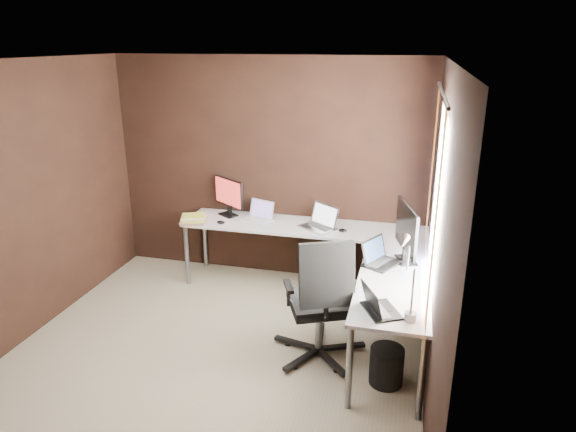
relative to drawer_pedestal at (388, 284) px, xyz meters
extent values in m
cube|color=tan|center=(-1.43, -1.15, -0.30)|extent=(3.60, 3.60, 0.00)
cube|color=white|center=(-1.43, -1.15, 2.20)|extent=(3.60, 3.60, 0.00)
cube|color=black|center=(-1.43, 0.65, 0.95)|extent=(3.60, 0.00, 2.50)
cube|color=black|center=(-1.43, -2.95, 0.95)|extent=(3.60, 0.00, 2.50)
cube|color=black|center=(-3.23, -1.15, 0.95)|extent=(0.00, 3.60, 2.50)
cube|color=black|center=(0.37, -1.15, 0.95)|extent=(0.00, 3.60, 2.50)
cube|color=white|center=(0.36, -0.80, 1.15)|extent=(0.00, 1.00, 1.30)
cube|color=orange|center=(0.32, -1.53, 0.95)|extent=(0.01, 0.35, 2.00)
cube|color=orange|center=(0.32, -0.08, 0.95)|extent=(0.01, 0.35, 2.00)
cylinder|color=slate|center=(0.32, -0.80, 1.98)|extent=(0.02, 1.90, 0.02)
cube|color=white|center=(-0.96, 0.35, 0.41)|extent=(2.65, 0.60, 0.03)
cube|color=white|center=(0.07, -0.78, 0.41)|extent=(0.60, 1.65, 0.03)
cylinder|color=slate|center=(-2.24, 0.09, 0.05)|extent=(0.05, 0.05, 0.70)
cylinder|color=slate|center=(-2.24, 0.61, 0.05)|extent=(0.05, 0.05, 0.70)
cylinder|color=slate|center=(-0.19, -1.56, 0.05)|extent=(0.05, 0.05, 0.70)
cylinder|color=slate|center=(0.33, -1.56, 0.05)|extent=(0.05, 0.05, 0.70)
cylinder|color=slate|center=(0.33, 0.61, 0.05)|extent=(0.05, 0.05, 0.70)
cube|color=white|center=(0.00, 0.00, 0.00)|extent=(0.42, 0.50, 0.60)
cube|color=black|center=(-1.87, 0.47, 0.44)|extent=(0.26, 0.24, 0.01)
cube|color=black|center=(-1.86, 0.48, 0.49)|extent=(0.06, 0.05, 0.10)
cube|color=black|center=(-1.86, 0.48, 0.70)|extent=(0.43, 0.30, 0.32)
cube|color=red|center=(-1.87, 0.47, 0.70)|extent=(0.39, 0.27, 0.29)
cube|color=black|center=(0.16, -0.36, 0.44)|extent=(0.22, 0.28, 0.01)
cube|color=black|center=(0.14, -0.36, 0.50)|extent=(0.05, 0.06, 0.11)
cube|color=black|center=(0.14, -0.36, 0.76)|extent=(0.20, 0.64, 0.41)
cube|color=#1E34A6|center=(0.15, -0.36, 0.76)|extent=(0.18, 0.60, 0.38)
cube|color=white|center=(-1.49, 0.38, 0.44)|extent=(0.37, 0.32, 0.02)
cube|color=white|center=(-1.46, 0.46, 0.54)|extent=(0.32, 0.17, 0.20)
cube|color=#8366AB|center=(-1.47, 0.46, 0.54)|extent=(0.28, 0.14, 0.17)
cube|color=silver|center=(-0.79, 0.29, 0.44)|extent=(0.45, 0.43, 0.02)
cube|color=silver|center=(-0.73, 0.37, 0.56)|extent=(0.34, 0.27, 0.23)
cube|color=white|center=(-0.73, 0.37, 0.56)|extent=(0.30, 0.24, 0.20)
cube|color=black|center=(-0.06, -0.48, 0.44)|extent=(0.37, 0.41, 0.02)
cube|color=black|center=(-0.14, -0.44, 0.55)|extent=(0.22, 0.33, 0.21)
cube|color=#152035|center=(-0.13, -0.44, 0.55)|extent=(0.19, 0.29, 0.18)
cube|color=black|center=(0.00, -1.34, 0.44)|extent=(0.34, 0.38, 0.02)
cube|color=black|center=(-0.07, -1.38, 0.54)|extent=(0.20, 0.31, 0.20)
cube|color=#C85A6D|center=(-0.07, -1.38, 0.54)|extent=(0.17, 0.27, 0.17)
cube|color=#9A7653|center=(-2.16, 0.15, 0.44)|extent=(0.31, 0.27, 0.03)
cube|color=#DAE144|center=(-2.16, 0.15, 0.47)|extent=(0.29, 0.26, 0.02)
cube|color=beige|center=(-2.16, 0.15, 0.49)|extent=(0.32, 0.28, 0.02)
cube|color=#DAE144|center=(-2.16, 0.15, 0.51)|extent=(0.29, 0.27, 0.02)
ellipsoid|color=black|center=(-1.85, 0.18, 0.45)|extent=(0.11, 0.08, 0.04)
ellipsoid|color=black|center=(-0.51, 0.25, 0.45)|extent=(0.09, 0.06, 0.04)
cylinder|color=slate|center=(0.22, -1.43, 0.46)|extent=(0.09, 0.09, 0.06)
cylinder|color=slate|center=(0.22, -1.43, 0.67)|extent=(0.02, 0.02, 0.35)
cylinder|color=slate|center=(0.17, -1.40, 0.90)|extent=(0.02, 0.19, 0.26)
cone|color=slate|center=(0.12, -1.33, 0.99)|extent=(0.11, 0.14, 0.14)
cylinder|color=slate|center=(-0.54, -0.92, -0.03)|extent=(0.06, 0.06, 0.41)
cube|color=black|center=(-0.54, -0.92, 0.20)|extent=(0.65, 0.65, 0.09)
cube|color=black|center=(-0.44, -1.13, 0.58)|extent=(0.46, 0.30, 0.54)
cylinder|color=black|center=(0.07, -1.19, -0.14)|extent=(0.34, 0.34, 0.31)
camera|label=1|loc=(0.15, -4.79, 2.35)|focal=32.00mm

